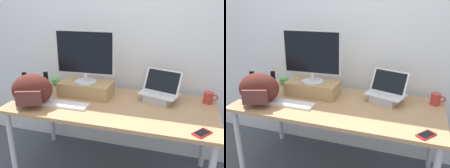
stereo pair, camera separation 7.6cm
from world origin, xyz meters
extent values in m
cube|color=silver|center=(0.00, 0.50, 1.30)|extent=(7.00, 0.10, 2.60)
cube|color=#A87F56|center=(0.00, 0.00, 0.70)|extent=(1.76, 0.80, 0.03)
cylinder|color=#B2B2B7|center=(-0.82, -0.34, 0.34)|extent=(0.05, 0.05, 0.68)
cylinder|color=#B2B2B7|center=(-0.82, 0.34, 0.34)|extent=(0.05, 0.05, 0.68)
cylinder|color=#B2B2B7|center=(0.82, 0.34, 0.34)|extent=(0.05, 0.05, 0.68)
cube|color=#A88456|center=(-0.29, 0.12, 0.78)|extent=(0.49, 0.25, 0.13)
cube|color=yellow|center=(-0.29, 0.00, 0.73)|extent=(0.41, 0.00, 0.03)
cylinder|color=silver|center=(-0.29, 0.12, 0.85)|extent=(0.20, 0.20, 0.01)
cylinder|color=silver|center=(-0.29, 0.12, 0.89)|extent=(0.04, 0.04, 0.08)
cube|color=silver|center=(-0.29, 0.12, 1.12)|extent=(0.54, 0.04, 0.39)
cube|color=black|center=(-0.29, 0.11, 1.12)|extent=(0.51, 0.03, 0.37)
cube|color=#ADADB2|center=(0.38, 0.17, 0.75)|extent=(0.27, 0.26, 0.07)
cube|color=silver|center=(0.38, 0.17, 0.78)|extent=(0.37, 0.30, 0.01)
cube|color=#B7B7BC|center=(0.39, 0.18, 0.79)|extent=(0.31, 0.20, 0.00)
cube|color=silver|center=(0.40, 0.22, 0.88)|extent=(0.34, 0.19, 0.19)
cube|color=black|center=(0.40, 0.22, 0.89)|extent=(0.31, 0.17, 0.17)
cube|color=white|center=(-0.40, -0.16, 0.72)|extent=(0.45, 0.13, 0.02)
cube|color=silver|center=(-0.40, -0.16, 0.73)|extent=(0.43, 0.11, 0.00)
ellipsoid|color=#4C1E19|center=(-0.64, -0.21, 0.85)|extent=(0.40, 0.33, 0.27)
cube|color=brown|center=(-0.60, -0.34, 0.82)|extent=(0.20, 0.10, 0.12)
cube|color=black|center=(-0.77, -0.12, 0.86)|extent=(0.04, 0.03, 0.20)
cube|color=black|center=(-0.59, -0.06, 0.86)|extent=(0.04, 0.03, 0.20)
cylinder|color=#B2332D|center=(0.80, 0.25, 0.76)|extent=(0.08, 0.08, 0.10)
torus|color=#B2332D|center=(0.85, 0.25, 0.77)|extent=(0.06, 0.01, 0.06)
cube|color=red|center=(0.73, -0.31, 0.72)|extent=(0.14, 0.15, 0.01)
cube|color=black|center=(0.73, -0.31, 0.72)|extent=(0.12, 0.12, 0.00)
sphere|color=#56B256|center=(-0.71, 0.29, 0.76)|extent=(0.09, 0.09, 0.09)
sphere|color=black|center=(-0.72, 0.26, 0.77)|extent=(0.01, 0.01, 0.01)
sphere|color=black|center=(-0.69, 0.26, 0.77)|extent=(0.01, 0.01, 0.01)
camera|label=1|loc=(0.57, -1.89, 1.59)|focal=39.67mm
camera|label=2|loc=(0.64, -1.86, 1.59)|focal=39.67mm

